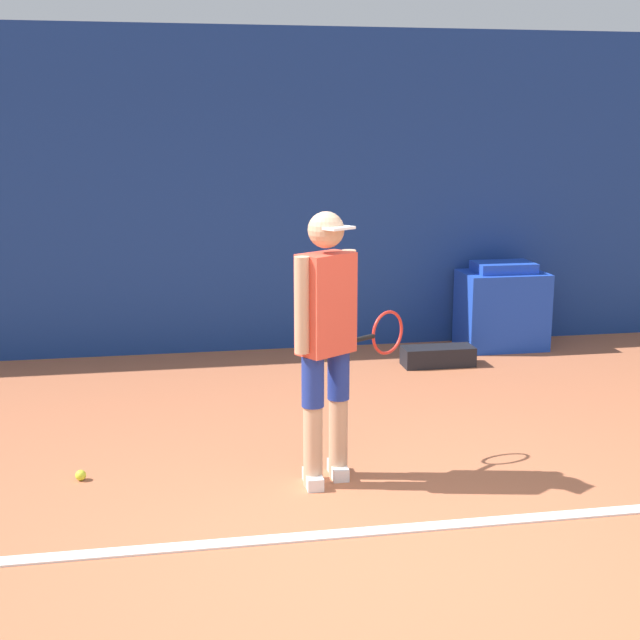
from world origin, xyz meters
The scene contains 7 objects.
ground_plane centered at (0.00, 0.00, 0.00)m, with size 24.00×24.00×0.00m, color #B76642.
back_wall centered at (0.00, 4.39, 1.55)m, with size 24.00×0.10×3.09m.
court_baseline centered at (0.00, 0.20, 0.01)m, with size 21.60×0.10×0.01m.
tennis_player centered at (-0.15, 0.97, 0.95)m, with size 0.81×0.58×1.70m.
tennis_ball centered at (-1.69, 1.24, 0.03)m, with size 0.07×0.07×0.07m.
covered_chair centered at (2.20, 4.01, 0.41)m, with size 0.82×0.57×0.86m.
equipment_bag centered at (1.37, 3.45, 0.09)m, with size 0.66×0.27×0.18m.
Camera 1 is at (-1.14, -4.22, 2.21)m, focal length 50.00 mm.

